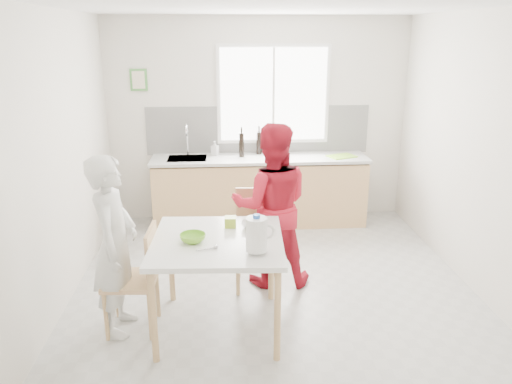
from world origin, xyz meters
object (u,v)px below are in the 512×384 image
(bowl_white, at_px, (253,225))
(milk_jug, at_px, (257,234))
(person_white, at_px, (115,246))
(wine_bottle_b, at_px, (259,143))
(chair_left, at_px, (139,275))
(wine_bottle_a, at_px, (242,145))
(chair_far, at_px, (257,233))
(dining_table, at_px, (218,249))
(person_red, at_px, (271,206))
(bowl_green, at_px, (193,238))

(bowl_white, distance_m, milk_jug, 0.55)
(person_white, xyz_separation_m, wine_bottle_b, (1.41, 2.66, 0.29))
(chair_left, distance_m, wine_bottle_a, 2.77)
(chair_far, xyz_separation_m, wine_bottle_b, (0.16, 1.89, 0.53))
(dining_table, relative_size, wine_bottle_a, 3.55)
(dining_table, xyz_separation_m, milk_jug, (0.31, -0.30, 0.25))
(chair_far, distance_m, person_red, 0.32)
(chair_far, bearing_deg, person_white, -145.66)
(bowl_white, relative_size, wine_bottle_b, 0.70)
(chair_far, relative_size, wine_bottle_a, 3.08)
(bowl_green, distance_m, wine_bottle_b, 2.85)
(dining_table, height_order, wine_bottle_b, wine_bottle_b)
(chair_left, bearing_deg, wine_bottle_b, 158.07)
(person_white, height_order, wine_bottle_b, person_white)
(chair_left, relative_size, milk_jug, 3.15)
(person_red, height_order, milk_jug, person_red)
(dining_table, distance_m, chair_left, 0.72)
(chair_left, xyz_separation_m, person_white, (-0.18, 0.01, 0.27))
(person_red, distance_m, milk_jug, 1.15)
(chair_left, distance_m, bowl_white, 1.07)
(wine_bottle_b, bearing_deg, person_white, -117.87)
(chair_far, bearing_deg, bowl_green, -122.16)
(dining_table, xyz_separation_m, chair_left, (-0.68, 0.03, -0.24))
(chair_far, bearing_deg, dining_table, -113.00)
(chair_far, bearing_deg, wine_bottle_a, 95.44)
(bowl_green, relative_size, wine_bottle_a, 0.67)
(person_white, distance_m, bowl_white, 1.19)
(dining_table, height_order, person_red, person_red)
(wine_bottle_a, relative_size, wine_bottle_b, 1.07)
(bowl_white, bearing_deg, person_red, 69.26)
(chair_left, bearing_deg, dining_table, 90.00)
(chair_left, distance_m, person_red, 1.48)
(bowl_white, xyz_separation_m, milk_jug, (-0.00, -0.53, 0.13))
(bowl_white, relative_size, milk_jug, 0.71)
(bowl_green, relative_size, bowl_white, 1.02)
(person_red, xyz_separation_m, milk_jug, (-0.22, -1.11, 0.16))
(person_white, xyz_separation_m, person_red, (1.39, 0.78, 0.05))
(person_white, bearing_deg, person_red, -57.98)
(chair_far, bearing_deg, milk_jug, -91.32)
(person_white, height_order, milk_jug, person_white)
(chair_left, xyz_separation_m, milk_jug, (0.99, -0.33, 0.48))
(wine_bottle_a, bearing_deg, chair_left, -111.41)
(wine_bottle_a, bearing_deg, milk_jug, -89.98)
(dining_table, bearing_deg, person_red, 56.94)
(person_red, xyz_separation_m, wine_bottle_a, (-0.22, 1.73, 0.25))
(bowl_green, bearing_deg, chair_left, 171.24)
(person_red, height_order, bowl_green, person_red)
(chair_left, relative_size, bowl_green, 4.35)
(bowl_green, height_order, bowl_white, bowl_green)
(person_white, height_order, wine_bottle_a, person_white)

